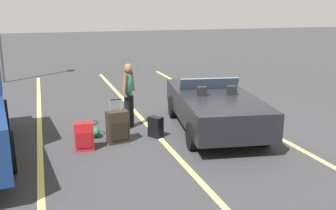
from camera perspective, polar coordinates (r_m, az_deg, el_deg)
name	(u,v)px	position (r m, az deg, el deg)	size (l,w,h in m)	color
ground_plane	(213,130)	(9.82, 6.73, -3.63)	(80.00, 80.00, 0.00)	#333335
lot_line_near	(256,125)	(10.38, 12.84, -2.91)	(18.00, 0.12, 0.01)	#EAE066
lot_line_mid	(157,136)	(9.32, -1.60, -4.54)	(18.00, 0.12, 0.01)	#EAE066
lot_line_far	(40,148)	(8.97, -18.44, -6.08)	(18.00, 0.12, 0.01)	#EAE066
convertible_car	(212,105)	(9.85, 6.51, 0.00)	(4.37, 2.42, 1.24)	black
suitcase_large_black	(118,127)	(8.82, -7.46, -3.24)	(0.36, 0.51, 1.01)	#2D2319
suitcase_medium_bright	(84,136)	(8.51, -12.30, -4.56)	(0.31, 0.43, 0.62)	red
suitcase_small_carryon	(156,127)	(9.14, -1.85, -3.27)	(0.39, 0.35, 0.50)	black
duffel_bag	(91,130)	(9.41, -11.36, -3.61)	(0.71, 0.52, 0.34)	#19723F
traveler_person	(129,92)	(9.73, -5.85, 1.91)	(0.52, 0.45, 1.65)	black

